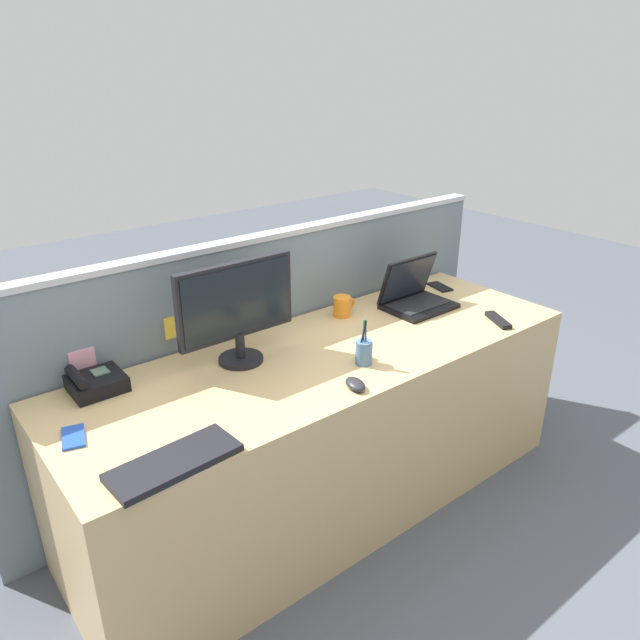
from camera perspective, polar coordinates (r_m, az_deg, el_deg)
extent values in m
plane|color=#4C515B|center=(2.80, 0.67, -16.51)|extent=(10.00, 10.00, 0.00)
cube|color=tan|center=(2.58, 0.71, -10.29)|extent=(2.19, 0.73, 0.73)
cube|color=slate|center=(2.76, -4.60, -3.37)|extent=(2.50, 0.06, 1.10)
cube|color=#B7BAC1|center=(2.56, -5.01, 7.97)|extent=(2.50, 0.07, 0.02)
cube|color=#66ADD1|center=(3.15, 8.09, 3.95)|extent=(0.09, 0.01, 0.11)
cube|color=yellow|center=(2.54, -7.16, 1.62)|extent=(0.09, 0.01, 0.08)
cube|color=yellow|center=(2.41, -13.77, -0.68)|extent=(0.07, 0.01, 0.09)
cube|color=pink|center=(2.31, -21.60, -3.59)|extent=(0.09, 0.01, 0.08)
cylinder|color=black|center=(2.34, -7.51, -3.69)|extent=(0.17, 0.17, 0.02)
cylinder|color=black|center=(2.31, -7.59, -2.38)|extent=(0.04, 0.04, 0.10)
cube|color=black|center=(2.25, -7.99, 1.88)|extent=(0.48, 0.03, 0.29)
cube|color=black|center=(2.23, -7.78, 1.77)|extent=(0.45, 0.01, 0.26)
cube|color=black|center=(2.84, 9.38, 1.29)|extent=(0.31, 0.23, 0.02)
cube|color=black|center=(2.84, 9.25, 1.56)|extent=(0.27, 0.16, 0.00)
cube|color=black|center=(2.85, 8.28, 3.96)|extent=(0.31, 0.07, 0.22)
cube|color=black|center=(2.84, 8.40, 3.87)|extent=(0.29, 0.06, 0.19)
cube|color=black|center=(2.25, -20.41, -5.64)|extent=(0.18, 0.16, 0.06)
cube|color=#4C6B5B|center=(2.26, -20.15, -4.62)|extent=(0.05, 0.06, 0.01)
cylinder|color=black|center=(2.22, -22.09, -5.05)|extent=(0.04, 0.15, 0.04)
cube|color=black|center=(1.81, -13.65, -12.97)|extent=(0.39, 0.18, 0.02)
ellipsoid|color=#232328|center=(2.13, 3.37, -6.10)|extent=(0.08, 0.11, 0.03)
cylinder|color=#4C7093|center=(2.29, 4.19, -3.09)|extent=(0.06, 0.06, 0.09)
cylinder|color=black|center=(2.25, 4.03, -1.76)|extent=(0.02, 0.03, 0.14)
cylinder|color=blue|center=(2.26, 4.36, -1.65)|extent=(0.01, 0.01, 0.15)
cylinder|color=#238438|center=(2.26, 4.14, -1.62)|extent=(0.02, 0.02, 0.15)
cube|color=black|center=(3.12, 11.31, 3.11)|extent=(0.10, 0.15, 0.01)
cube|color=blue|center=(2.02, -22.37, -10.23)|extent=(0.10, 0.14, 0.01)
cube|color=black|center=(2.77, 16.55, 0.00)|extent=(0.11, 0.17, 0.02)
cylinder|color=orange|center=(2.71, 2.10, 1.32)|extent=(0.08, 0.08, 0.09)
torus|color=orange|center=(2.74, 2.91, 1.57)|extent=(0.05, 0.01, 0.05)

